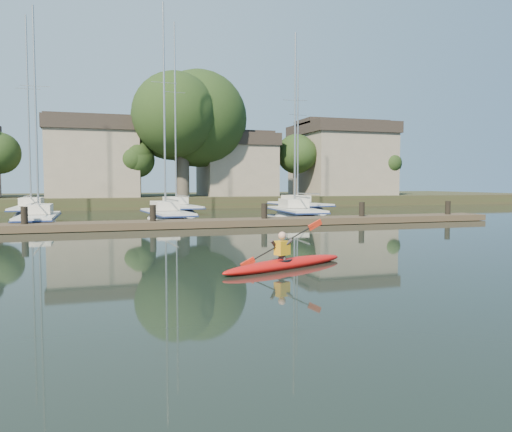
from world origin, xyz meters
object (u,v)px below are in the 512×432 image
object	(u,v)px
sailboat_1	(39,228)
sailboat_6	(177,215)
sailboat_2	(167,223)
dock	(211,223)
sailboat_7	(299,213)
sailboat_3	(296,221)
kayak	(285,262)
sailboat_5	(31,218)

from	to	relation	value
sailboat_1	sailboat_6	bearing A→B (deg)	45.58
sailboat_2	sailboat_6	distance (m)	8.23
dock	sailboat_7	world-z (taller)	sailboat_7
sailboat_3	sailboat_1	bearing A→B (deg)	-172.04
dock	sailboat_3	size ratio (longest dim) A/B	2.53
kayak	sailboat_6	distance (m)	26.34
sailboat_2	sailboat_6	xyz separation A→B (m)	(1.88, 8.01, -0.00)
sailboat_3	kayak	bearing A→B (deg)	-108.27
kayak	sailboat_1	xyz separation A→B (m)	(-8.01, 17.04, -0.35)
kayak	sailboat_2	bearing A→B (deg)	69.14
sailboat_3	sailboat_6	size ratio (longest dim) A/B	0.84
sailboat_7	sailboat_5	bearing A→B (deg)	168.14
sailboat_1	sailboat_2	xyz separation A→B (m)	(7.17, 1.27, -0.00)
sailboat_3	sailboat_5	xyz separation A→B (m)	(-17.09, 8.54, 0.01)
dock	sailboat_1	size ratio (longest dim) A/B	2.59
kayak	sailboat_1	size ratio (longest dim) A/B	0.32
dock	sailboat_6	distance (m)	13.22
sailboat_2	kayak	bearing A→B (deg)	-92.23
sailboat_1	sailboat_7	size ratio (longest dim) A/B	0.95
sailboat_2	sailboat_3	size ratio (longest dim) A/B	1.08
dock	sailboat_1	xyz separation A→B (m)	(-8.81, 3.93, -0.38)
kayak	sailboat_6	xyz separation A→B (m)	(1.04, 26.32, -0.36)
kayak	sailboat_1	world-z (taller)	sailboat_1
kayak	sailboat_5	world-z (taller)	sailboat_5
sailboat_5	sailboat_3	bearing A→B (deg)	-26.45
sailboat_6	sailboat_7	bearing A→B (deg)	-8.51
sailboat_1	sailboat_2	bearing A→B (deg)	9.87
kayak	sailboat_6	world-z (taller)	sailboat_6
sailboat_3	sailboat_5	size ratio (longest dim) A/B	0.86
dock	sailboat_7	size ratio (longest dim) A/B	2.47
sailboat_7	kayak	bearing A→B (deg)	-123.24
sailboat_5	dock	bearing A→B (deg)	-52.30
sailboat_5	kayak	bearing A→B (deg)	-70.18
sailboat_1	sailboat_7	distance (m)	21.01
sailboat_3	sailboat_7	bearing A→B (deg)	70.70
sailboat_5	sailboat_7	world-z (taller)	sailboat_5
sailboat_3	sailboat_7	world-z (taller)	sailboat_7
sailboat_2	sailboat_5	world-z (taller)	sailboat_5
kayak	sailboat_5	size ratio (longest dim) A/B	0.27
kayak	sailboat_7	size ratio (longest dim) A/B	0.31
sailboat_1	sailboat_6	size ratio (longest dim) A/B	0.82
sailboat_1	sailboat_6	world-z (taller)	sailboat_6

